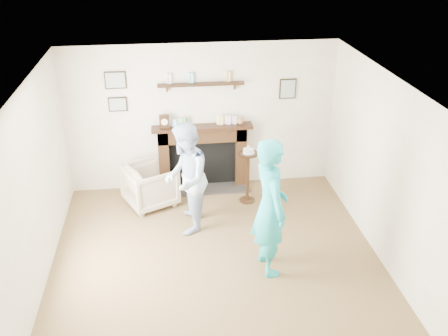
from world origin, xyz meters
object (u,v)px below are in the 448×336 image
(armchair, at_px, (152,203))
(pedestal_table, at_px, (248,167))
(woman, at_px, (267,267))
(man, at_px, (188,228))

(armchair, relative_size, pedestal_table, 0.76)
(armchair, bearing_deg, woman, -165.62)
(man, relative_size, pedestal_table, 1.67)
(man, height_order, woman, woman)
(armchair, height_order, man, man)
(man, xyz_separation_m, pedestal_table, (1.04, 0.70, 0.62))
(armchair, relative_size, woman, 0.41)
(man, relative_size, woman, 0.90)
(man, bearing_deg, armchair, -137.79)
(woman, height_order, pedestal_table, pedestal_table)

